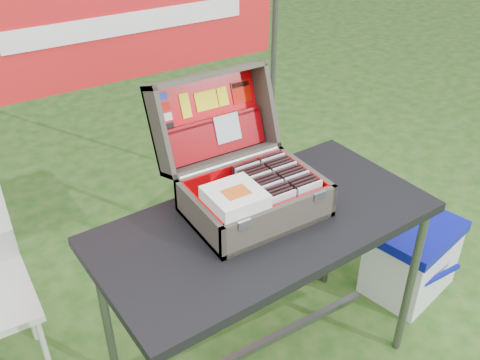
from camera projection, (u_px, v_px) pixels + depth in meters
table at (263, 298)px, 2.24m from camera, size 1.34×0.73×0.82m
table_top at (265, 224)px, 2.03m from camera, size 1.34×0.73×0.04m
table_leg_fr at (410, 286)px, 2.33m from camera, size 0.04×0.04×0.78m
table_leg_bl at (106, 316)px, 2.18m from camera, size 0.04×0.04×0.78m
table_leg_br at (330, 224)px, 2.71m from camera, size 0.04×0.04×0.78m
table_brace at (261, 344)px, 2.40m from camera, size 1.16×0.03×0.03m
suitcase at (247, 156)px, 1.98m from camera, size 0.50×0.52×0.45m
suitcase_base_bottom at (255, 211)px, 2.06m from camera, size 0.50×0.36×0.02m
suitcase_base_wall_front at (281, 221)px, 1.90m from camera, size 0.50×0.02×0.13m
suitcase_base_wall_back at (232, 178)px, 2.15m from camera, size 0.50×0.02×0.13m
suitcase_base_wall_left at (199, 218)px, 1.92m from camera, size 0.02×0.36×0.13m
suitcase_base_wall_right at (305, 180)px, 2.13m from camera, size 0.02×0.36×0.13m
suitcase_liner_floor at (255, 208)px, 2.05m from camera, size 0.46×0.32×0.01m
suitcase_latch_left at (244, 224)px, 1.80m from camera, size 0.05×0.01×0.03m
suitcase_latch_right at (319, 196)px, 1.94m from camera, size 0.05×0.01×0.03m
suitcase_hinge at (230, 163)px, 2.12m from camera, size 0.45×0.02×0.02m
suitcase_lid_back at (208, 117)px, 2.18m from camera, size 0.50×0.14×0.34m
suitcase_lid_rim_far at (206, 75)px, 2.08m from camera, size 0.50×0.13×0.06m
suitcase_lid_rim_near at (222, 158)px, 2.17m from camera, size 0.50×0.13×0.06m
suitcase_lid_rim_left at (159, 133)px, 2.02m from camera, size 0.02×0.25×0.38m
suitcase_lid_rim_right at (264, 104)px, 2.24m from camera, size 0.02×0.25×0.38m
suitcase_lid_liner at (209, 117)px, 2.17m from camera, size 0.46×0.11×0.30m
suitcase_liner_wall_front at (279, 217)px, 1.91m from camera, size 0.46×0.01×0.11m
suitcase_liner_wall_back at (234, 177)px, 2.13m from camera, size 0.46×0.01×0.11m
suitcase_liner_wall_left at (202, 215)px, 1.92m from camera, size 0.01×0.32×0.11m
suitcase_liner_wall_right at (303, 179)px, 2.12m from camera, size 0.01×0.32×0.11m
suitcase_lid_pocket at (215, 137)px, 2.17m from camera, size 0.44×0.08×0.15m
suitcase_pocket_edge at (212, 120)px, 2.15m from camera, size 0.43×0.03×0.03m
suitcase_pocket_cd at (227, 128)px, 2.17m from camera, size 0.11×0.05×0.11m
lid_sticker_cc_a at (162, 97)px, 2.05m from camera, size 0.05×0.01×0.03m
lid_sticker_cc_b at (164, 107)px, 2.06m from camera, size 0.05×0.01×0.03m
lid_sticker_cc_c at (166, 117)px, 2.07m from camera, size 0.05×0.01×0.03m
lid_sticker_cc_d at (168, 127)px, 2.08m from camera, size 0.05×0.01×0.03m
lid_card_neon_tall at (185, 106)px, 2.10m from camera, size 0.04×0.04×0.09m
lid_card_neon_main at (206, 100)px, 2.14m from camera, size 0.10×0.03×0.07m
lid_card_neon_small at (223, 96)px, 2.18m from camera, size 0.04×0.03×0.07m
lid_sticker_band at (241, 92)px, 2.22m from camera, size 0.09×0.03×0.09m
lid_sticker_band_bar at (240, 85)px, 2.21m from camera, size 0.08×0.01×0.02m
cd_left_0 at (283, 209)px, 1.93m from camera, size 0.11×0.01×0.13m
cd_left_1 at (279, 206)px, 1.95m from camera, size 0.11×0.01×0.13m
cd_left_2 at (276, 203)px, 1.96m from camera, size 0.11×0.01×0.13m
cd_left_3 at (273, 201)px, 1.97m from camera, size 0.11×0.01×0.13m
cd_left_4 at (270, 198)px, 1.99m from camera, size 0.11×0.01×0.13m
cd_left_5 at (267, 196)px, 2.00m from camera, size 0.11×0.01×0.13m
cd_left_6 at (264, 193)px, 2.02m from camera, size 0.11×0.01×0.13m
cd_left_7 at (261, 191)px, 2.03m from camera, size 0.11×0.01×0.13m
cd_left_8 at (259, 188)px, 2.04m from camera, size 0.11×0.01×0.13m
cd_left_9 at (256, 186)px, 2.06m from camera, size 0.11×0.01×0.13m
cd_left_10 at (253, 183)px, 2.07m from camera, size 0.11×0.01×0.13m
cd_left_11 at (250, 181)px, 2.09m from camera, size 0.11×0.01×0.13m
cd_left_12 at (247, 179)px, 2.10m from camera, size 0.11×0.01×0.13m
cd_left_13 at (245, 177)px, 2.11m from camera, size 0.11×0.01×0.13m
cd_right_0 at (309, 199)px, 1.99m from camera, size 0.11×0.01×0.13m
cd_right_1 at (306, 196)px, 2.00m from camera, size 0.11×0.01×0.13m
cd_right_2 at (303, 194)px, 2.01m from camera, size 0.11×0.01×0.13m
cd_right_3 at (299, 191)px, 2.03m from camera, size 0.11×0.01×0.13m
cd_right_4 at (296, 189)px, 2.04m from camera, size 0.11×0.01×0.13m
cd_right_5 at (293, 186)px, 2.06m from camera, size 0.11×0.01×0.13m
cd_right_6 at (290, 184)px, 2.07m from camera, size 0.11×0.01×0.13m
cd_right_7 at (287, 182)px, 2.08m from camera, size 0.11×0.01×0.13m
cd_right_8 at (284, 179)px, 2.10m from camera, size 0.11×0.01×0.13m
cd_right_9 at (281, 177)px, 2.11m from camera, size 0.11×0.01×0.13m
cd_right_10 at (278, 175)px, 2.13m from camera, size 0.11×0.01×0.13m
cd_right_11 at (276, 173)px, 2.14m from camera, size 0.11×0.01×0.13m
cd_right_12 at (273, 170)px, 2.15m from camera, size 0.11×0.01×0.13m
cd_right_13 at (270, 168)px, 2.17m from camera, size 0.11×0.01×0.13m
songbook_0 at (235, 202)px, 1.88m from camera, size 0.19×0.19×0.00m
songbook_1 at (235, 201)px, 1.88m from camera, size 0.19×0.19×0.00m
songbook_2 at (235, 200)px, 1.88m from camera, size 0.19×0.19×0.00m
songbook_3 at (235, 199)px, 1.87m from camera, size 0.19×0.19×0.00m
songbook_4 at (235, 198)px, 1.87m from camera, size 0.19×0.19×0.00m
songbook_5 at (235, 196)px, 1.87m from camera, size 0.19×0.19×0.00m
songbook_6 at (235, 195)px, 1.87m from camera, size 0.19×0.19×0.00m
songbook_7 at (235, 194)px, 1.86m from camera, size 0.19×0.19×0.00m
songbook_8 at (235, 193)px, 1.86m from camera, size 0.19×0.19×0.00m
songbook_9 at (235, 192)px, 1.86m from camera, size 0.19×0.19×0.01m
songbook_graphic at (236, 192)px, 1.85m from camera, size 0.09×0.07×0.00m
cooler at (411, 257)px, 2.77m from camera, size 0.52×0.44×0.40m
cooler_body at (410, 261)px, 2.79m from camera, size 0.50×0.42×0.35m
cooler_lid at (417, 231)px, 2.68m from camera, size 0.52×0.44×0.05m
cooler_handle at (440, 276)px, 2.63m from camera, size 0.27×0.02×0.02m
chair_leg_fr at (48, 358)px, 2.19m from camera, size 0.02×0.02×0.49m
chair_leg_br at (26, 302)px, 2.45m from camera, size 0.02×0.02×0.49m
chair_upright_right at (0, 217)px, 2.21m from camera, size 0.02×0.02×0.45m
cardboard_box at (330, 224)px, 2.98m from camera, size 0.44×0.30×0.45m
banner_post_right at (273, 76)px, 3.16m from camera, size 0.03×0.03×1.70m
banner at (130, 22)px, 2.53m from camera, size 1.60×0.02×0.55m
banner_text at (131, 23)px, 2.53m from camera, size 1.20×0.00×0.10m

